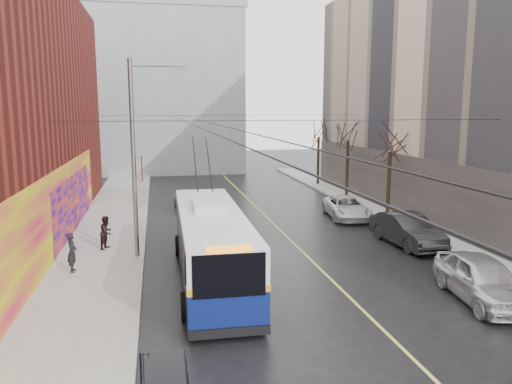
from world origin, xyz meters
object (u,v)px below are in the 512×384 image
pedestrian_a (72,252)px  parked_car_c (346,207)px  streetlight_pole (137,154)px  tree_mid (348,130)px  tree_far (319,128)px  following_car (188,199)px  parked_car_b (407,230)px  pedestrian_b (107,232)px  tree_near (391,139)px  trolleybus (211,243)px  parked_car_a (482,279)px

pedestrian_a → parked_car_c: bearing=-64.5°
pedestrian_a → streetlight_pole: bearing=-60.0°
streetlight_pole → pedestrian_a: size_ratio=5.43×
tree_mid → tree_far: bearing=90.0°
tree_far → following_car: size_ratio=1.61×
tree_far → parked_car_c: (-2.59, -13.55, -4.46)m
parked_car_b → tree_far: bearing=80.9°
pedestrian_a → pedestrian_b: 3.50m
tree_near → parked_car_c: 5.03m
trolleybus → parked_car_a: (9.27, -4.20, -0.69)m
tree_mid → parked_car_c: bearing=-111.6°
tree_far → parked_car_b: bearing=-95.6°
trolleybus → parked_car_b: size_ratio=2.36×
pedestrian_b → pedestrian_a: bearing=-173.1°
tree_far → parked_car_b: (-2.00, -20.29, -4.33)m
pedestrian_a → tree_mid: bearing=-53.2°
parked_car_c → pedestrian_b: size_ratio=3.05×
tree_near → parked_car_c: size_ratio=1.30×
tree_mid → parked_car_a: (-2.98, -20.63, -4.42)m
tree_mid → pedestrian_a: size_ratio=4.03×
pedestrian_a → tree_far: bearing=-42.1°
parked_car_b → following_car: size_ratio=1.21×
trolleybus → pedestrian_b: trolleybus is taller
following_car → trolleybus: bearing=-95.9°
tree_far → pedestrian_a: 28.44m
trolleybus → following_car: trolleybus is taller
tree_near → following_car: 14.03m
tree_mid → pedestrian_a: bearing=-140.4°
tree_near → parked_car_a: size_ratio=1.32×
parked_car_b → pedestrian_a: size_ratio=2.97×
pedestrian_b → tree_near: bearing=-50.5°
tree_far → parked_car_a: bearing=-96.2°
streetlight_pole → parked_car_a: streetlight_pole is taller
tree_near → pedestrian_b: (-16.78, -4.41, -4.02)m
tree_near → pedestrian_a: (-17.85, -7.74, -4.00)m
trolleybus → tree_far: bearing=63.3°
parked_car_a → parked_car_b: 7.41m
parked_car_a → parked_car_c: size_ratio=0.99×
tree_near → pedestrian_a: bearing=-156.6°
parked_car_c → pedestrian_a: bearing=-145.1°
trolleybus → parked_car_a: trolleybus is taller
parked_car_c → tree_mid: bearing=75.1°
tree_mid → pedestrian_a: 23.54m
tree_mid → following_car: (-12.23, -1.62, -4.56)m
streetlight_pole → tree_mid: streetlight_pole is taller
tree_mid → trolleybus: tree_mid is taller
trolleybus → tree_near: bearing=38.5°
parked_car_a → parked_car_b: parked_car_a is taller
tree_mid → parked_car_b: 14.15m
parked_car_c → pedestrian_a: pedestrian_a is taller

